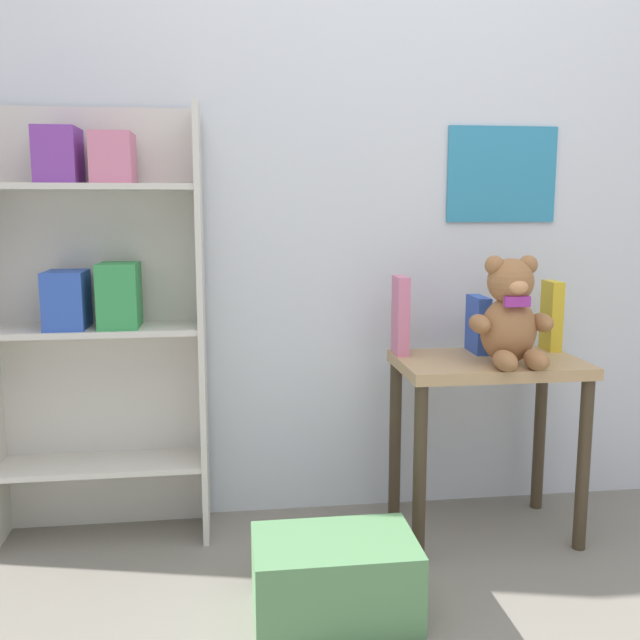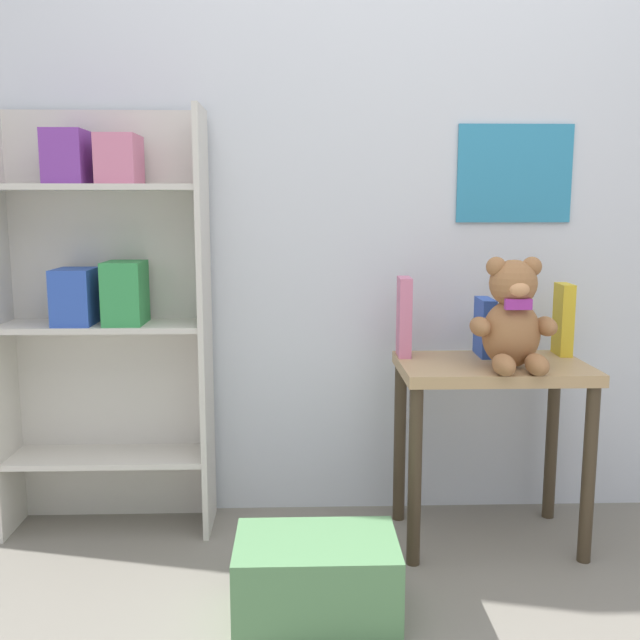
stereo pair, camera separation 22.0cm
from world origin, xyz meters
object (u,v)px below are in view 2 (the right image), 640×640
at_px(display_table, 491,397).
at_px(teddy_bear, 513,318).
at_px(book_standing_yellow, 563,319).
at_px(book_standing_pink, 405,317).
at_px(storage_bin, 316,578).
at_px(book_standing_blue, 485,327).
at_px(bookshelf_side, 105,300).

relative_size(display_table, teddy_bear, 1.75).
height_order(teddy_bear, book_standing_yellow, teddy_bear).
distance_m(book_standing_pink, storage_bin, 0.85).
relative_size(book_standing_blue, storage_bin, 0.44).
bearing_deg(book_standing_blue, teddy_bear, -78.20).
height_order(bookshelf_side, book_standing_yellow, bookshelf_side).
xyz_separation_m(book_standing_pink, book_standing_yellow, (0.51, 0.00, -0.01)).
relative_size(bookshelf_side, display_table, 2.34).
distance_m(display_table, book_standing_pink, 0.36).
height_order(book_standing_yellow, storage_bin, book_standing_yellow).
distance_m(display_table, book_standing_blue, 0.23).
bearing_deg(book_standing_blue, display_table, -88.16).
relative_size(display_table, book_standing_pink, 2.29).
distance_m(display_table, book_standing_yellow, 0.36).
xyz_separation_m(bookshelf_side, book_standing_pink, (0.96, -0.05, -0.05)).
bearing_deg(teddy_bear, book_standing_yellow, 40.60).
xyz_separation_m(bookshelf_side, storage_bin, (0.66, -0.57, -0.65)).
relative_size(bookshelf_side, book_standing_blue, 7.34).
xyz_separation_m(bookshelf_side, display_table, (1.22, -0.16, -0.29)).
bearing_deg(storage_bin, teddy_bear, 29.77).
bearing_deg(teddy_bear, book_standing_pink, 146.49).
bearing_deg(book_standing_pink, storage_bin, -117.26).
bearing_deg(book_standing_blue, bookshelf_side, 179.39).
distance_m(book_standing_blue, book_standing_yellow, 0.26).
xyz_separation_m(book_standing_pink, book_standing_blue, (0.26, -0.00, -0.03)).
bearing_deg(display_table, teddy_bear, -67.94).
distance_m(bookshelf_side, book_standing_yellow, 1.48).
distance_m(display_table, teddy_bear, 0.27).
height_order(bookshelf_side, teddy_bear, bookshelf_side).
height_order(display_table, book_standing_pink, book_standing_pink).
xyz_separation_m(teddy_bear, book_standing_blue, (-0.03, 0.19, -0.06)).
height_order(book_standing_blue, book_standing_yellow, book_standing_yellow).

